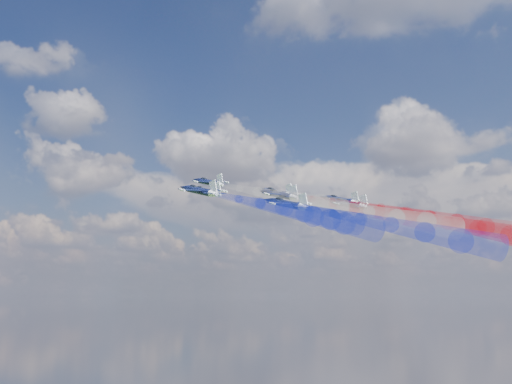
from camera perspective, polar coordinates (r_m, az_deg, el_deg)
The scene contains 16 objects.
jet_lead at distance 159.01m, azimuth -4.26°, elevation 0.87°, with size 10.21×12.76×3.40m, color black, non-canonical shape.
trail_lead at distance 140.22m, azimuth 1.88°, elevation -0.32°, with size 4.25×38.49×4.25m, color white, non-canonical shape.
jet_inner_left at distance 142.87m, azimuth -4.58°, elevation 0.05°, with size 10.21×12.76×3.40m, color black, non-canonical shape.
trail_inner_left at distance 124.14m, azimuth 2.31°, elevation -1.43°, with size 4.25×38.49×4.25m, color #192ADA, non-canonical shape.
jet_inner_right at distance 155.18m, azimuth 1.84°, elevation -0.04°, with size 10.21×12.76×3.40m, color black, non-canonical shape.
trail_inner_right at distance 138.40m, azimuth 8.90°, elevation -1.37°, with size 4.25×38.49×4.25m, color red, non-canonical shape.
jet_outer_left at distance 126.37m, azimuth -5.12°, elevation 0.10°, with size 10.21×12.76×3.40m, color black, non-canonical shape.
trail_outer_left at distance 107.62m, azimuth 2.74°, elevation -1.59°, with size 4.25×38.49×4.25m, color #192ADA, non-canonical shape.
jet_center_third at distance 139.88m, azimuth 2.13°, elevation -0.24°, with size 10.21×12.76×3.40m, color black, non-canonical shape.
trail_center_third at distance 123.34m, azimuth 10.10°, elevation -1.76°, with size 4.25×38.49×4.25m, color white, non-canonical shape.
jet_outer_right at distance 153.74m, azimuth 7.60°, elevation -0.73°, with size 10.21×12.76×3.40m, color black, non-canonical shape.
trail_outer_right at distance 139.01m, azimuth 15.34°, elevation -2.13°, with size 4.25×38.49×4.25m, color red, non-canonical shape.
jet_rear_left at distance 123.03m, azimuth 2.78°, elevation -1.07°, with size 10.21×12.76×3.40m, color black, non-canonical shape.
trail_rear_left at distance 106.96m, azimuth 12.10°, elevation -2.95°, with size 4.25×38.49×4.25m, color #192ADA, non-canonical shape.
jet_rear_right at distance 140.40m, azimuth 8.22°, elevation -1.07°, with size 10.21×12.76×3.40m, color black, non-canonical shape.
trail_rear_right at distance 126.06m, azimuth 16.84°, elevation -2.65°, with size 4.25×38.49×4.25m, color red, non-canonical shape.
Camera 1 is at (68.44, -108.60, 138.83)m, focal length 44.49 mm.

